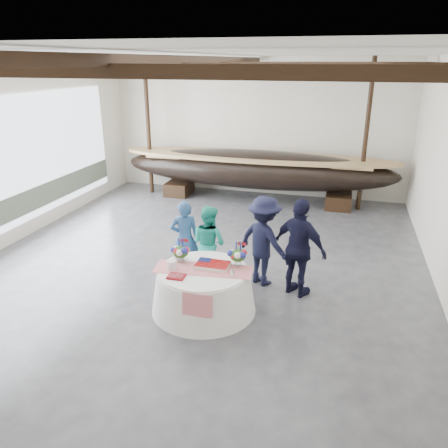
# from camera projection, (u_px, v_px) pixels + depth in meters

# --- Properties ---
(floor) EXTENTS (10.00, 12.00, 0.01)m
(floor) POSITION_uv_depth(u_px,v_px,m) (202.00, 263.00, 10.06)
(floor) COLOR #3D3D42
(floor) RESTS_ON ground
(wall_back) EXTENTS (10.00, 0.02, 4.50)m
(wall_back) POSITION_uv_depth(u_px,v_px,m) (257.00, 128.00, 14.67)
(wall_back) COLOR silver
(wall_back) RESTS_ON ground
(wall_left) EXTENTS (0.02, 12.00, 4.50)m
(wall_left) POSITION_uv_depth(u_px,v_px,m) (3.00, 154.00, 10.52)
(wall_left) COLOR silver
(wall_left) RESTS_ON ground
(ceiling) EXTENTS (10.00, 12.00, 0.01)m
(ceiling) POSITION_uv_depth(u_px,v_px,m) (197.00, 53.00, 8.47)
(ceiling) COLOR white
(ceiling) RESTS_ON wall_back
(pavilion_structure) EXTENTS (9.80, 11.76, 4.50)m
(pavilion_structure) POSITION_uv_depth(u_px,v_px,m) (211.00, 79.00, 9.41)
(pavilion_structure) COLOR black
(pavilion_structure) RESTS_ON ground
(open_bay) EXTENTS (0.03, 7.00, 3.20)m
(open_bay) POSITION_uv_depth(u_px,v_px,m) (35.00, 163.00, 11.56)
(open_bay) COLOR silver
(open_bay) RESTS_ON ground
(longboat_display) EXTENTS (8.94, 1.79, 1.68)m
(longboat_display) POSITION_uv_depth(u_px,v_px,m) (256.00, 169.00, 14.13)
(longboat_display) COLOR black
(longboat_display) RESTS_ON ground
(banquet_table) EXTENTS (1.93, 1.93, 0.83)m
(banquet_table) POSITION_uv_depth(u_px,v_px,m) (204.00, 290.00, 8.04)
(banquet_table) COLOR white
(banquet_table) RESTS_ON ground
(tabletop_items) EXTENTS (1.84, 1.02, 0.40)m
(tabletop_items) POSITION_uv_depth(u_px,v_px,m) (205.00, 257.00, 8.03)
(tabletop_items) COLOR red
(tabletop_items) RESTS_ON banquet_table
(guest_woman_blue) EXTENTS (0.71, 0.59, 1.67)m
(guest_woman_blue) POSITION_uv_depth(u_px,v_px,m) (185.00, 238.00, 9.24)
(guest_woman_blue) COLOR navy
(guest_woman_blue) RESTS_ON ground
(guest_woman_teal) EXTENTS (0.97, 0.88, 1.62)m
(guest_woman_teal) POSITION_uv_depth(u_px,v_px,m) (209.00, 243.00, 9.08)
(guest_woman_teal) COLOR teal
(guest_woman_teal) RESTS_ON ground
(guest_man_left) EXTENTS (1.40, 1.21, 1.88)m
(guest_man_left) POSITION_uv_depth(u_px,v_px,m) (264.00, 241.00, 8.84)
(guest_man_left) COLOR black
(guest_man_left) RESTS_ON ground
(guest_man_right) EXTENTS (1.25, 0.96, 1.97)m
(guest_man_right) POSITION_uv_depth(u_px,v_px,m) (300.00, 248.00, 8.38)
(guest_man_right) COLOR black
(guest_man_right) RESTS_ON ground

